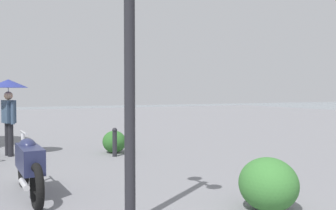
{
  "coord_description": "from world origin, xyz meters",
  "views": [
    {
      "loc": [
        -1.26,
        2.4,
        1.72
      ],
      "look_at": [
        9.56,
        -2.77,
        1.27
      ],
      "focal_mm": 39.81,
      "sensor_mm": 36.0,
      "label": 1
    }
  ],
  "objects_px": {
    "bollard_mid": "(115,141)",
    "lamppost": "(129,28)",
    "motorcycle": "(29,165)",
    "pedestrian": "(8,96)"
  },
  "relations": [
    {
      "from": "bollard_mid",
      "to": "lamppost",
      "type": "bearing_deg",
      "value": 164.84
    },
    {
      "from": "lamppost",
      "to": "pedestrian",
      "type": "bearing_deg",
      "value": 10.78
    },
    {
      "from": "lamppost",
      "to": "bollard_mid",
      "type": "xyz_separation_m",
      "value": [
        4.89,
        -1.33,
        -2.12
      ]
    },
    {
      "from": "pedestrian",
      "to": "bollard_mid",
      "type": "relative_size",
      "value": 2.67
    },
    {
      "from": "lamppost",
      "to": "motorcycle",
      "type": "distance_m",
      "value": 3.01
    },
    {
      "from": "lamppost",
      "to": "pedestrian",
      "type": "height_order",
      "value": "lamppost"
    },
    {
      "from": "bollard_mid",
      "to": "motorcycle",
      "type": "bearing_deg",
      "value": 140.9
    },
    {
      "from": "pedestrian",
      "to": "bollard_mid",
      "type": "distance_m",
      "value": 3.05
    },
    {
      "from": "lamppost",
      "to": "motorcycle",
      "type": "bearing_deg",
      "value": 27.96
    },
    {
      "from": "motorcycle",
      "to": "pedestrian",
      "type": "bearing_deg",
      "value": 1.74
    }
  ]
}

